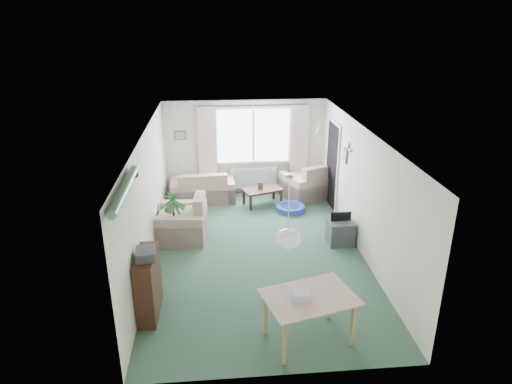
{
  "coord_description": "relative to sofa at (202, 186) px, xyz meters",
  "views": [
    {
      "loc": [
        -0.75,
        -7.81,
        4.38
      ],
      "look_at": [
        0.0,
        0.3,
        1.15
      ],
      "focal_mm": 32.0,
      "sensor_mm": 36.0,
      "label": 1
    }
  ],
  "objects": [
    {
      "name": "bauble_cluster_a",
      "position": [
        2.4,
        -1.85,
        1.83
      ],
      "size": [
        0.2,
        0.2,
        0.2
      ],
      "primitive_type": "sphere",
      "color": "silver"
    },
    {
      "name": "curtain_left",
      "position": [
        0.15,
        0.38,
        0.88
      ],
      "size": [
        0.45,
        0.08,
        2.0
      ],
      "primitive_type": "cube",
      "color": "beige"
    },
    {
      "name": "gift_box",
      "position": [
        1.44,
        -5.41,
        0.39
      ],
      "size": [
        0.26,
        0.19,
        0.12
      ],
      "primitive_type": "cube",
      "rotation": [
        0.0,
        0.0,
        -0.04
      ],
      "color": "silver",
      "rests_on": "dining_table"
    },
    {
      "name": "curtain_right",
      "position": [
        2.45,
        0.38,
        0.88
      ],
      "size": [
        0.45,
        0.08,
        2.0
      ],
      "primitive_type": "cube",
      "color": "beige"
    },
    {
      "name": "armchair_left",
      "position": [
        -0.4,
        -1.96,
        0.08
      ],
      "size": [
        1.06,
        1.11,
        0.93
      ],
      "primitive_type": "cube",
      "rotation": [
        0.0,
        0.0,
        -1.65
      ],
      "color": "beige",
      "rests_on": "ground"
    },
    {
      "name": "bookshelf",
      "position": [
        -0.74,
        -4.52,
        0.13
      ],
      "size": [
        0.31,
        0.86,
        1.04
      ],
      "primitive_type": "cube",
      "rotation": [
        0.0,
        0.0,
        -0.03
      ],
      "color": "black",
      "rests_on": "ground"
    },
    {
      "name": "photo_frame",
      "position": [
        1.4,
        -0.38,
        0.1
      ],
      "size": [
        0.12,
        0.03,
        0.16
      ],
      "primitive_type": "cube",
      "rotation": [
        0.0,
        0.0,
        -0.12
      ],
      "color": "brown",
      "rests_on": "coffee_table"
    },
    {
      "name": "tinsel_garland",
      "position": [
        -0.82,
        -5.05,
        1.89
      ],
      "size": [
        1.6,
        1.6,
        0.12
      ],
      "primitive_type": "cylinder",
      "color": "#196626"
    },
    {
      "name": "ground",
      "position": [
        1.1,
        -2.75,
        -0.39
      ],
      "size": [
        6.5,
        6.5,
        0.0
      ],
      "primitive_type": "plane",
      "color": "#2F4E3B"
    },
    {
      "name": "radiator",
      "position": [
        1.3,
        0.44,
        0.01
      ],
      "size": [
        1.2,
        0.1,
        0.55
      ],
      "primitive_type": "cube",
      "color": "white"
    },
    {
      "name": "hifi_box",
      "position": [
        -0.71,
        -4.63,
        0.72
      ],
      "size": [
        0.32,
        0.38,
        0.14
      ],
      "primitive_type": "cube",
      "rotation": [
        0.0,
        0.0,
        0.11
      ],
      "color": "#393A3E",
      "rests_on": "bookshelf"
    },
    {
      "name": "coffee_table",
      "position": [
        1.45,
        -0.4,
        -0.18
      ],
      "size": [
        1.03,
        0.78,
        0.41
      ],
      "primitive_type": "cube",
      "rotation": [
        0.0,
        0.0,
        0.34
      ],
      "color": "black",
      "rests_on": "ground"
    },
    {
      "name": "wall_picture_right",
      "position": [
        3.08,
        -1.55,
        1.16
      ],
      "size": [
        0.03,
        0.24,
        0.3
      ],
      "primitive_type": "cube",
      "color": "brown"
    },
    {
      "name": "sofa",
      "position": [
        0.0,
        0.0,
        0.0
      ],
      "size": [
        1.59,
        0.9,
        0.78
      ],
      "primitive_type": "cube",
      "rotation": [
        0.0,
        0.0,
        3.19
      ],
      "color": "beige",
      "rests_on": "ground"
    },
    {
      "name": "dining_table",
      "position": [
        1.58,
        -5.35,
        -0.03
      ],
      "size": [
        1.3,
        1.04,
        0.71
      ],
      "primitive_type": "cube",
      "rotation": [
        0.0,
        0.0,
        0.27
      ],
      "color": "#A07B57",
      "rests_on": "ground"
    },
    {
      "name": "pendant_lamp",
      "position": [
        1.3,
        -5.05,
        1.09
      ],
      "size": [
        0.36,
        0.36,
        0.36
      ],
      "primitive_type": "sphere",
      "color": "white"
    },
    {
      "name": "houseplant",
      "position": [
        -0.52,
        -2.24,
        0.21
      ],
      "size": [
        0.58,
        0.58,
        1.19
      ],
      "primitive_type": "cylinder",
      "rotation": [
        0.0,
        0.0,
        0.14
      ],
      "color": "#226434",
      "rests_on": "ground"
    },
    {
      "name": "tv_cube",
      "position": [
        2.8,
        -2.48,
        -0.15
      ],
      "size": [
        0.49,
        0.54,
        0.48
      ],
      "primitive_type": "cube",
      "rotation": [
        0.0,
        0.0,
        0.01
      ],
      "color": "#333338",
      "rests_on": "ground"
    },
    {
      "name": "curtain_rod",
      "position": [
        1.3,
        0.4,
        1.88
      ],
      "size": [
        2.6,
        0.03,
        0.03
      ],
      "primitive_type": "cube",
      "color": "black"
    },
    {
      "name": "wall_picture_back",
      "position": [
        -0.5,
        0.48,
        1.16
      ],
      "size": [
        0.28,
        0.03,
        0.22
      ],
      "primitive_type": "cube",
      "color": "brown"
    },
    {
      "name": "window",
      "position": [
        1.3,
        0.48,
        1.11
      ],
      "size": [
        1.8,
        0.03,
        1.3
      ],
      "primitive_type": "cube",
      "color": "white"
    },
    {
      "name": "pet_bed",
      "position": [
        2.06,
        -0.83,
        -0.32
      ],
      "size": [
        0.88,
        0.88,
        0.14
      ],
      "primitive_type": "cylinder",
      "rotation": [
        0.0,
        0.0,
        -0.37
      ],
      "color": "navy",
      "rests_on": "ground"
    },
    {
      "name": "armchair_corner",
      "position": [
        2.58,
        -0.02,
        0.07
      ],
      "size": [
        1.3,
        1.27,
        0.91
      ],
      "primitive_type": "cube",
      "rotation": [
        0.0,
        0.0,
        3.54
      ],
      "color": "beige",
      "rests_on": "ground"
    },
    {
      "name": "doorway",
      "position": [
        3.08,
        -0.55,
        0.61
      ],
      "size": [
        0.03,
        0.95,
        2.0
      ],
      "primitive_type": "cube",
      "color": "black"
    },
    {
      "name": "bauble_cluster_b",
      "position": [
        2.7,
        -3.05,
        1.83
      ],
      "size": [
        0.2,
        0.2,
        0.2
      ],
      "primitive_type": "sphere",
      "color": "silver"
    }
  ]
}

